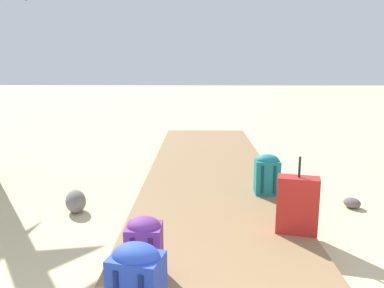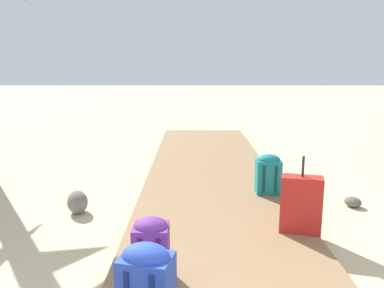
{
  "view_description": "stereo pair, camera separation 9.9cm",
  "coord_description": "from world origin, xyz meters",
  "views": [
    {
      "loc": [
        -0.18,
        -0.63,
        1.69
      ],
      "look_at": [
        -0.28,
        4.97,
        0.55
      ],
      "focal_mm": 35.85,
      "sensor_mm": 36.0,
      "label": 1
    },
    {
      "loc": [
        -0.28,
        -0.63,
        1.69
      ],
      "look_at": [
        -0.28,
        4.97,
        0.55
      ],
      "focal_mm": 35.85,
      "sensor_mm": 36.0,
      "label": 2
    }
  ],
  "objects": [
    {
      "name": "backpack_teal",
      "position": [
        0.7,
        4.11,
        0.35
      ],
      "size": [
        0.31,
        0.27,
        0.51
      ],
      "color": "#197A7F",
      "rests_on": "boardwalk"
    },
    {
      "name": "boardwalk",
      "position": [
        0.0,
        4.52,
        0.04
      ],
      "size": [
        1.9,
        9.04,
        0.08
      ],
      "primitive_type": "cube",
      "color": "olive",
      "rests_on": "ground"
    },
    {
      "name": "backpack_purple",
      "position": [
        -0.59,
        2.06,
        0.34
      ],
      "size": [
        0.27,
        0.26,
        0.5
      ],
      "color": "#6B2D84",
      "rests_on": "boardwalk"
    },
    {
      "name": "rock_left_mid",
      "position": [
        -1.62,
        3.62,
        0.13
      ],
      "size": [
        0.33,
        0.39,
        0.26
      ],
      "primitive_type": "ellipsoid",
      "rotation": [
        0.0,
        0.0,
        1.92
      ],
      "color": "slate",
      "rests_on": "ground"
    },
    {
      "name": "suitcase_red",
      "position": [
        0.79,
        2.93,
        0.36
      ],
      "size": [
        0.43,
        0.28,
        0.77
      ],
      "color": "red",
      "rests_on": "boardwalk"
    },
    {
      "name": "rock_right_near",
      "position": [
        1.69,
        3.82,
        0.06
      ],
      "size": [
        0.26,
        0.27,
        0.12
      ],
      "primitive_type": "ellipsoid",
      "rotation": [
        0.0,
        0.0,
        2.1
      ],
      "color": "#5B5651",
      "rests_on": "ground"
    },
    {
      "name": "backpack_blue",
      "position": [
        -0.57,
        1.54,
        0.37
      ],
      "size": [
        0.37,
        0.32,
        0.54
      ],
      "color": "#2847B7",
      "rests_on": "boardwalk"
    },
    {
      "name": "ground_plane",
      "position": [
        0.0,
        3.62,
        0.0
      ],
      "size": [
        60.0,
        60.0,
        0.0
      ],
      "primitive_type": "plane",
      "color": "#D1BA8C"
    }
  ]
}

